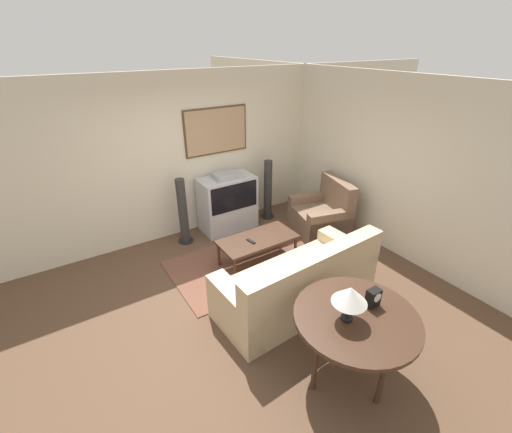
{
  "coord_description": "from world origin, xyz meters",
  "views": [
    {
      "loc": [
        -1.83,
        -3.14,
        3.09
      ],
      "look_at": [
        0.61,
        0.66,
        0.75
      ],
      "focal_mm": 24.0,
      "sensor_mm": 36.0,
      "label": 1
    }
  ],
  "objects_px": {
    "console_table": "(356,321)",
    "speaker_tower_right": "(268,191)",
    "couch": "(299,284)",
    "mantel_clock": "(373,298)",
    "tv": "(228,203)",
    "armchair": "(322,216)",
    "coffee_table": "(258,241)",
    "table_lamp": "(350,295)",
    "speaker_tower_left": "(183,213)"
  },
  "relations": [
    {
      "from": "tv",
      "to": "mantel_clock",
      "type": "distance_m",
      "value": 3.4
    },
    {
      "from": "console_table",
      "to": "table_lamp",
      "type": "relative_size",
      "value": 3.24
    },
    {
      "from": "tv",
      "to": "console_table",
      "type": "distance_m",
      "value": 3.44
    },
    {
      "from": "speaker_tower_right",
      "to": "armchair",
      "type": "bearing_deg",
      "value": -64.99
    },
    {
      "from": "tv",
      "to": "couch",
      "type": "height_order",
      "value": "tv"
    },
    {
      "from": "couch",
      "to": "console_table",
      "type": "bearing_deg",
      "value": 75.52
    },
    {
      "from": "armchair",
      "to": "mantel_clock",
      "type": "bearing_deg",
      "value": -18.77
    },
    {
      "from": "table_lamp",
      "to": "mantel_clock",
      "type": "distance_m",
      "value": 0.39
    },
    {
      "from": "couch",
      "to": "armchair",
      "type": "height_order",
      "value": "armchair"
    },
    {
      "from": "armchair",
      "to": "mantel_clock",
      "type": "xyz_separation_m",
      "value": [
        -1.54,
        -2.34,
        0.57
      ]
    },
    {
      "from": "console_table",
      "to": "speaker_tower_right",
      "type": "xyz_separation_m",
      "value": [
        1.31,
        3.37,
        -0.18
      ]
    },
    {
      "from": "couch",
      "to": "table_lamp",
      "type": "relative_size",
      "value": 5.82
    },
    {
      "from": "console_table",
      "to": "tv",
      "type": "bearing_deg",
      "value": 82.36
    },
    {
      "from": "speaker_tower_left",
      "to": "console_table",
      "type": "bearing_deg",
      "value": -83.34
    },
    {
      "from": "coffee_table",
      "to": "speaker_tower_left",
      "type": "bearing_deg",
      "value": 120.33
    },
    {
      "from": "armchair",
      "to": "mantel_clock",
      "type": "distance_m",
      "value": 2.86
    },
    {
      "from": "tv",
      "to": "speaker_tower_left",
      "type": "bearing_deg",
      "value": -178.09
    },
    {
      "from": "tv",
      "to": "mantel_clock",
      "type": "bearing_deg",
      "value": -93.8
    },
    {
      "from": "console_table",
      "to": "speaker_tower_right",
      "type": "distance_m",
      "value": 3.62
    },
    {
      "from": "mantel_clock",
      "to": "speaker_tower_left",
      "type": "bearing_deg",
      "value": 100.6
    },
    {
      "from": "armchair",
      "to": "speaker_tower_left",
      "type": "relative_size",
      "value": 0.97
    },
    {
      "from": "couch",
      "to": "console_table",
      "type": "xyz_separation_m",
      "value": [
        -0.22,
        -1.1,
        0.4
      ]
    },
    {
      "from": "tv",
      "to": "mantel_clock",
      "type": "xyz_separation_m",
      "value": [
        -0.22,
        -3.38,
        0.38
      ]
    },
    {
      "from": "armchair",
      "to": "console_table",
      "type": "relative_size",
      "value": 0.93
    },
    {
      "from": "speaker_tower_left",
      "to": "speaker_tower_right",
      "type": "height_order",
      "value": "same"
    },
    {
      "from": "coffee_table",
      "to": "speaker_tower_right",
      "type": "distance_m",
      "value": 1.57
    },
    {
      "from": "armchair",
      "to": "speaker_tower_right",
      "type": "bearing_deg",
      "value": -140.39
    },
    {
      "from": "coffee_table",
      "to": "armchair",
      "type": "bearing_deg",
      "value": 7.29
    },
    {
      "from": "console_table",
      "to": "speaker_tower_right",
      "type": "bearing_deg",
      "value": 68.83
    },
    {
      "from": "armchair",
      "to": "console_table",
      "type": "height_order",
      "value": "armchair"
    },
    {
      "from": "couch",
      "to": "console_table",
      "type": "relative_size",
      "value": 1.8
    },
    {
      "from": "coffee_table",
      "to": "speaker_tower_left",
      "type": "relative_size",
      "value": 1.04
    },
    {
      "from": "couch",
      "to": "table_lamp",
      "type": "height_order",
      "value": "table_lamp"
    },
    {
      "from": "tv",
      "to": "speaker_tower_right",
      "type": "distance_m",
      "value": 0.85
    },
    {
      "from": "mantel_clock",
      "to": "speaker_tower_right",
      "type": "height_order",
      "value": "speaker_tower_right"
    },
    {
      "from": "couch",
      "to": "mantel_clock",
      "type": "bearing_deg",
      "value": 87.47
    },
    {
      "from": "couch",
      "to": "coffee_table",
      "type": "relative_size",
      "value": 1.81
    },
    {
      "from": "coffee_table",
      "to": "mantel_clock",
      "type": "bearing_deg",
      "value": -91.9
    },
    {
      "from": "tv",
      "to": "coffee_table",
      "type": "bearing_deg",
      "value": -97.12
    },
    {
      "from": "tv",
      "to": "armchair",
      "type": "height_order",
      "value": "tv"
    },
    {
      "from": "table_lamp",
      "to": "speaker_tower_left",
      "type": "xyz_separation_m",
      "value": [
        -0.28,
        3.35,
        -0.53
      ]
    },
    {
      "from": "couch",
      "to": "coffee_table",
      "type": "height_order",
      "value": "couch"
    },
    {
      "from": "speaker_tower_left",
      "to": "table_lamp",
      "type": "bearing_deg",
      "value": -85.2
    },
    {
      "from": "couch",
      "to": "console_table",
      "type": "height_order",
      "value": "couch"
    },
    {
      "from": "coffee_table",
      "to": "mantel_clock",
      "type": "distance_m",
      "value": 2.21
    },
    {
      "from": "tv",
      "to": "speaker_tower_left",
      "type": "relative_size",
      "value": 0.93
    },
    {
      "from": "couch",
      "to": "armchair",
      "type": "bearing_deg",
      "value": -143.69
    },
    {
      "from": "console_table",
      "to": "mantel_clock",
      "type": "relative_size",
      "value": 6.41
    },
    {
      "from": "tv",
      "to": "speaker_tower_right",
      "type": "relative_size",
      "value": 0.93
    },
    {
      "from": "armchair",
      "to": "speaker_tower_left",
      "type": "xyz_separation_m",
      "value": [
        -2.17,
        1.0,
        0.23
      ]
    }
  ]
}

